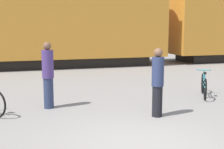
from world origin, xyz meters
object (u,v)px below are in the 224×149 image
at_px(bicycle_teal, 204,85).
at_px(person_in_navy, 158,82).
at_px(person_in_purple, 48,75).
at_px(freight_train, 58,15).

height_order(bicycle_teal, person_in_navy, person_in_navy).
bearing_deg(person_in_navy, person_in_purple, -0.18).
distance_m(bicycle_teal, person_in_purple, 5.02).
bearing_deg(bicycle_teal, person_in_navy, -145.71).
bearing_deg(person_in_purple, person_in_navy, 51.50).
distance_m(bicycle_teal, person_in_navy, 3.00).
height_order(freight_train, person_in_purple, freight_train).
relative_size(person_in_navy, person_in_purple, 0.94).
height_order(person_in_navy, person_in_purple, person_in_purple).
relative_size(freight_train, bicycle_teal, 24.52).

